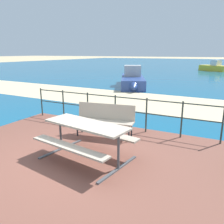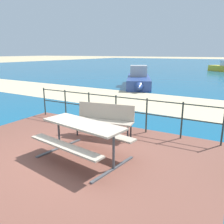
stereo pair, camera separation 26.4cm
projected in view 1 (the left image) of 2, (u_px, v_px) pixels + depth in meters
name	position (u px, v px, depth m)	size (l,w,h in m)	color
ground_plane	(68.00, 160.00, 5.00)	(240.00, 240.00, 0.00)	tan
patio_paving	(68.00, 159.00, 4.99)	(6.40, 5.20, 0.06)	brown
sea_water	(210.00, 66.00, 39.55)	(90.00, 90.00, 0.01)	#145B84
beach_strip	(155.00, 102.00, 10.76)	(54.00, 4.14, 0.01)	beige
picnic_table	(86.00, 132.00, 4.78)	(2.06, 1.58, 0.79)	tan
park_bench	(105.00, 117.00, 6.15)	(1.66, 0.66, 0.88)	tan
railing_fence	(115.00, 108.00, 6.86)	(5.94, 0.04, 0.99)	#2D3833
boat_near	(213.00, 67.00, 28.76)	(3.90, 3.10, 1.37)	yellow
boat_mid	(132.00, 80.00, 15.75)	(3.35, 5.47, 1.40)	#2D478C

